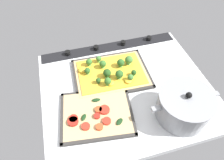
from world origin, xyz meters
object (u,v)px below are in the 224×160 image
at_px(baking_tray_front, 111,74).
at_px(baking_tray_back, 97,114).
at_px(broccoli_pizza, 111,72).
at_px(cooking_pot, 184,106).
at_px(veggie_pizza_back, 96,114).

xyz_separation_m(baking_tray_front, baking_tray_back, (0.12, 0.20, 0.00)).
distance_m(baking_tray_front, baking_tray_back, 0.24).
xyz_separation_m(broccoli_pizza, cooking_pot, (-0.22, 0.29, 0.04)).
relative_size(broccoli_pizza, baking_tray_back, 1.06).
bearing_deg(baking_tray_back, veggie_pizza_back, 42.69).
xyz_separation_m(baking_tray_back, veggie_pizza_back, (0.00, 0.00, 0.01)).
bearing_deg(veggie_pizza_back, baking_tray_back, -137.31).
bearing_deg(cooking_pot, broccoli_pizza, -53.24).
distance_m(baking_tray_front, cooking_pot, 0.37).
height_order(baking_tray_front, baking_tray_back, same).
height_order(baking_tray_front, veggie_pizza_back, veggie_pizza_back).
relative_size(baking_tray_back, cooking_pot, 1.14).
relative_size(broccoli_pizza, veggie_pizza_back, 1.16).
xyz_separation_m(baking_tray_front, cooking_pot, (-0.22, 0.30, 0.06)).
relative_size(baking_tray_front, baking_tray_back, 1.14).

